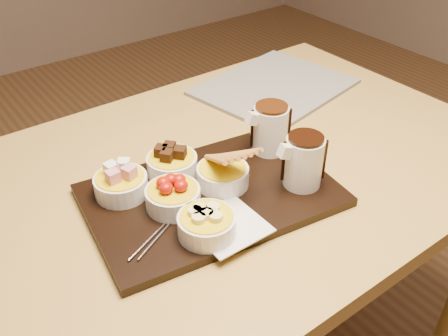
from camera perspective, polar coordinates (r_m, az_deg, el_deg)
dining_table at (r=1.11m, az=0.93°, el=-3.59°), size 1.20×0.80×0.75m
serving_board at (r=0.95m, az=-1.45°, el=-3.13°), size 0.50×0.36×0.02m
napkin at (r=0.87m, az=0.41°, el=-6.59°), size 0.12×0.12×0.00m
bowl_marshmallows at (r=0.95m, az=-11.67°, el=-1.97°), size 0.10×0.10×0.04m
bowl_cake at (r=0.99m, az=-5.95°, el=0.32°), size 0.10×0.10×0.04m
bowl_strawberries at (r=0.90m, az=-5.84°, el=-3.41°), size 0.10×0.10×0.04m
bowl_biscotti at (r=0.95m, az=-0.15°, el=-0.95°), size 0.10×0.10×0.04m
bowl_bananas at (r=0.84m, az=-1.98°, el=-6.57°), size 0.10×0.10×0.04m
pitcher_dark_chocolate at (r=0.95m, az=9.08°, el=0.68°), size 0.08×0.08×0.10m
pitcher_milk_chocolate at (r=1.04m, az=5.32°, el=4.42°), size 0.08×0.08×0.10m
fondue_skewers at (r=0.89m, az=-5.73°, el=-5.26°), size 0.13×0.25×0.01m
newspaper at (r=1.36m, az=5.79°, el=9.20°), size 0.43×0.37×0.01m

